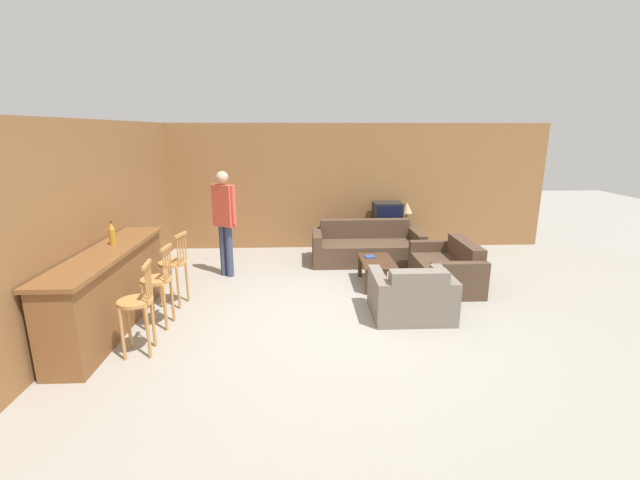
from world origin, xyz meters
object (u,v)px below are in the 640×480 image
object	(u,v)px
bar_chair_near	(137,308)
bar_chair_far	(174,268)
person_by_window	(224,217)
coffee_table	(377,264)
bar_chair_mid	(158,285)
book_on_table	(370,257)
table_lamp	(407,209)
bottle	(112,234)
armchair_near	(412,297)
couch_far	(366,247)
tv_unit	(386,238)
loveseat_right	(447,269)
tv	(387,214)

from	to	relation	value
bar_chair_near	bar_chair_far	distance (m)	1.40
person_by_window	coffee_table	bearing A→B (deg)	-12.74
bar_chair_mid	person_by_window	world-z (taller)	person_by_window
coffee_table	bar_chair_mid	bearing A→B (deg)	-155.67
coffee_table	book_on_table	xyz separation A→B (m)	(-0.09, 0.19, 0.08)
person_by_window	bar_chair_near	bearing A→B (deg)	-101.31
book_on_table	table_lamp	xyz separation A→B (m)	(1.05, 1.87, 0.46)
coffee_table	bottle	world-z (taller)	bottle
armchair_near	coffee_table	bearing A→B (deg)	101.66
couch_far	armchair_near	world-z (taller)	couch_far
armchair_near	coffee_table	size ratio (longest dim) A/B	1.16
bar_chair_mid	tv_unit	size ratio (longest dim) A/B	0.99
bar_chair_near	loveseat_right	bearing A→B (deg)	25.68
coffee_table	loveseat_right	bearing A→B (deg)	-3.54
couch_far	coffee_table	distance (m)	1.30
bottle	book_on_table	size ratio (longest dim) A/B	1.64
bar_chair_mid	tv	distance (m)	4.98
bar_chair_far	loveseat_right	xyz separation A→B (m)	(4.19, 0.61, -0.28)
loveseat_right	table_lamp	distance (m)	2.22
table_lamp	bar_chair_mid	bearing A→B (deg)	-139.39
coffee_table	tv_unit	bearing A→B (deg)	74.89
table_lamp	bar_chair_near	bearing A→B (deg)	-134.06
table_lamp	loveseat_right	bearing A→B (deg)	-85.23
armchair_near	tv	bearing A→B (deg)	84.76
tv	person_by_window	bearing A→B (deg)	-154.21
bar_chair_far	couch_far	bearing A→B (deg)	32.77
tv	bottle	distance (m)	5.28
bar_chair_near	bar_chair_mid	world-z (taller)	same
bar_chair_far	bottle	size ratio (longest dim) A/B	3.42
bar_chair_mid	table_lamp	distance (m)	5.29
bar_chair_far	person_by_window	xyz separation A→B (m)	(0.53, 1.25, 0.49)
bar_chair_mid	couch_far	bearing A→B (deg)	41.08
bar_chair_mid	bottle	distance (m)	0.92
tv_unit	couch_far	bearing A→B (deg)	-125.22
coffee_table	person_by_window	world-z (taller)	person_by_window
bar_chair_near	person_by_window	world-z (taller)	person_by_window
tv	bar_chair_near	bearing A→B (deg)	-131.06
tv	couch_far	bearing A→B (deg)	-125.32
bar_chair_far	tv	distance (m)	4.53
person_by_window	bar_chair_far	bearing A→B (deg)	-113.02
couch_far	tv	world-z (taller)	tv
armchair_near	loveseat_right	world-z (taller)	armchair_near
couch_far	tv_unit	size ratio (longest dim) A/B	1.92
tv	bottle	world-z (taller)	bottle
loveseat_right	book_on_table	world-z (taller)	loveseat_right
book_on_table	coffee_table	bearing A→B (deg)	-63.92
bar_chair_near	book_on_table	distance (m)	3.73
bar_chair_far	coffee_table	distance (m)	3.13
loveseat_right	tv	distance (m)	2.26
couch_far	loveseat_right	distance (m)	1.77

